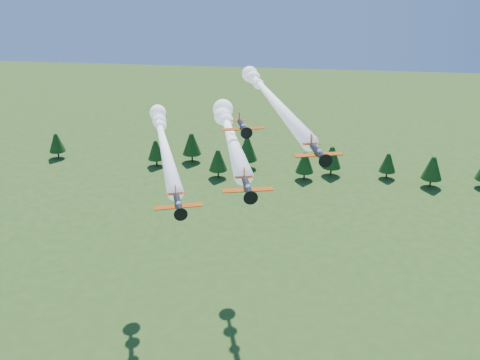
# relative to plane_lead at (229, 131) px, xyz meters

# --- Properties ---
(plane_lead) EXTENTS (13.75, 39.19, 3.70)m
(plane_lead) POSITION_rel_plane_lead_xyz_m (0.00, 0.00, 0.00)
(plane_lead) COLOR black
(plane_lead) RESTS_ON ground
(plane_left) EXTENTS (21.41, 50.71, 3.70)m
(plane_left) POSITION_rel_plane_lead_xyz_m (-15.29, 13.73, -6.76)
(plane_left) COLOR black
(plane_left) RESTS_ON ground
(plane_right) EXTENTS (21.35, 58.68, 3.70)m
(plane_right) POSITION_rel_plane_lead_xyz_m (4.70, 22.15, 0.66)
(plane_right) COLOR black
(plane_right) RESTS_ON ground
(plane_slot) EXTENTS (6.44, 7.16, 2.26)m
(plane_slot) POSITION_rel_plane_lead_xyz_m (2.90, -5.50, 2.58)
(plane_slot) COLOR black
(plane_slot) RESTS_ON ground
(treeline) EXTENTS (176.41, 20.85, 11.64)m
(treeline) POSITION_rel_plane_lead_xyz_m (12.80, 96.65, -39.66)
(treeline) COLOR #382314
(treeline) RESTS_ON ground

